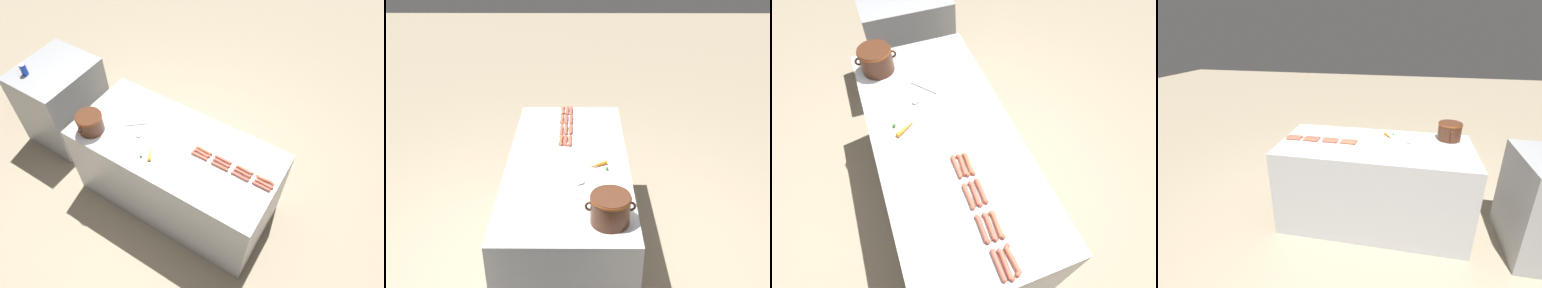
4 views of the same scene
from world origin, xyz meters
TOP-DOWN VIEW (x-y plane):
  - ground_plane at (0.00, 0.00)m, footprint 20.00×20.00m
  - griddle_counter at (0.00, 0.00)m, footprint 0.89×1.93m
  - back_cabinet at (0.12, 1.65)m, footprint 0.82×0.70m
  - hot_dog_0 at (-0.01, -0.85)m, footprint 0.03×0.16m
  - hot_dog_1 at (-0.01, -0.66)m, footprint 0.03×0.16m
  - hot_dog_2 at (-0.01, -0.46)m, footprint 0.03×0.16m
  - hot_dog_3 at (-0.01, -0.26)m, footprint 0.03×0.16m
  - hot_dog_4 at (0.03, -0.86)m, footprint 0.03×0.16m
  - hot_dog_5 at (0.03, -0.66)m, footprint 0.03×0.16m
  - hot_dog_6 at (0.03, -0.46)m, footprint 0.03×0.16m
  - hot_dog_7 at (0.03, -0.26)m, footprint 0.04×0.16m
  - hot_dog_8 at (0.07, -0.85)m, footprint 0.04×0.16m
  - hot_dog_9 at (0.07, -0.66)m, footprint 0.04×0.16m
  - hot_dog_10 at (0.06, -0.46)m, footprint 0.03×0.16m
  - hot_dog_11 at (0.06, -0.27)m, footprint 0.03×0.16m
  - bean_pot at (-0.27, 0.74)m, footprint 0.30×0.24m
  - serving_spoon at (-0.06, 0.37)m, footprint 0.20×0.23m
  - carrot at (-0.21, 0.12)m, footprint 0.17×0.11m
  - soda_can at (-0.08, 1.80)m, footprint 0.07×0.07m

SIDE VIEW (x-z plane):
  - ground_plane at x=0.00m, z-range 0.00..0.00m
  - griddle_counter at x=0.00m, z-range 0.00..0.92m
  - back_cabinet at x=0.12m, z-range 0.00..0.97m
  - serving_spoon at x=-0.06m, z-range 0.92..0.94m
  - hot_dog_0 at x=-0.01m, z-range 0.92..0.95m
  - hot_dog_1 at x=-0.01m, z-range 0.92..0.95m
  - hot_dog_2 at x=-0.01m, z-range 0.92..0.95m
  - hot_dog_3 at x=-0.01m, z-range 0.92..0.95m
  - hot_dog_4 at x=0.03m, z-range 0.92..0.95m
  - hot_dog_5 at x=0.03m, z-range 0.92..0.95m
  - hot_dog_6 at x=0.03m, z-range 0.92..0.95m
  - hot_dog_7 at x=0.03m, z-range 0.92..0.95m
  - hot_dog_8 at x=0.07m, z-range 0.92..0.95m
  - hot_dog_9 at x=0.07m, z-range 0.92..0.95m
  - hot_dog_10 at x=0.06m, z-range 0.92..0.95m
  - hot_dog_11 at x=0.06m, z-range 0.92..0.95m
  - carrot at x=-0.21m, z-range 0.92..0.95m
  - bean_pot at x=-0.27m, z-range 0.93..1.12m
  - soda_can at x=-0.08m, z-range 0.97..1.09m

